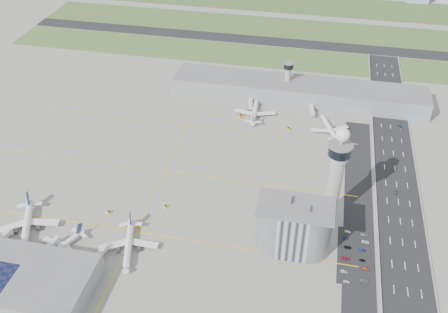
% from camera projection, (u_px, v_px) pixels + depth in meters
% --- Properties ---
extents(ground, '(1000.00, 1000.00, 0.00)m').
position_uv_depth(ground, '(212.00, 208.00, 313.82)').
color(ground, gray).
extents(grass_strip_0, '(480.00, 50.00, 0.08)m').
position_uv_depth(grass_strip_0, '(244.00, 54.00, 493.87)').
color(grass_strip_0, '#4F6B33').
rests_on(grass_strip_0, ground).
extents(grass_strip_1, '(480.00, 60.00, 0.08)m').
position_uv_depth(grass_strip_1, '(256.00, 26.00, 552.79)').
color(grass_strip_1, '#486530').
rests_on(grass_strip_1, ground).
extents(grass_strip_2, '(480.00, 70.00, 0.08)m').
position_uv_depth(grass_strip_2, '(266.00, 2.00, 615.63)').
color(grass_strip_2, '#405D2C').
rests_on(grass_strip_2, ground).
extents(runway, '(480.00, 22.00, 0.10)m').
position_uv_depth(runway, '(250.00, 40.00, 522.92)').
color(runway, black).
rests_on(runway, ground).
extents(highway, '(28.00, 500.00, 0.10)m').
position_uv_depth(highway, '(402.00, 235.00, 294.64)').
color(highway, black).
rests_on(highway, ground).
extents(barrier_left, '(0.60, 500.00, 1.20)m').
position_uv_depth(barrier_left, '(378.00, 231.00, 296.64)').
color(barrier_left, '#9E9E99').
rests_on(barrier_left, ground).
extents(barrier_right, '(0.60, 500.00, 1.20)m').
position_uv_depth(barrier_right, '(427.00, 238.00, 291.98)').
color(barrier_right, '#9E9E99').
rests_on(barrier_right, ground).
extents(landside_road, '(18.00, 260.00, 0.08)m').
position_uv_depth(landside_road, '(359.00, 241.00, 290.95)').
color(landside_road, black).
rests_on(landside_road, ground).
extents(parking_lot, '(20.00, 44.00, 0.10)m').
position_uv_depth(parking_lot, '(355.00, 256.00, 281.85)').
color(parking_lot, black).
rests_on(parking_lot, ground).
extents(taxiway_line_h_0, '(260.00, 0.60, 0.01)m').
position_uv_depth(taxiway_line_h_0, '(136.00, 232.00, 296.90)').
color(taxiway_line_h_0, yellow).
rests_on(taxiway_line_h_0, ground).
extents(taxiway_line_h_1, '(260.00, 0.60, 0.01)m').
position_uv_depth(taxiway_line_h_1, '(166.00, 171.00, 344.04)').
color(taxiway_line_h_1, yellow).
rests_on(taxiway_line_h_1, ground).
extents(taxiway_line_h_2, '(260.00, 0.60, 0.01)m').
position_uv_depth(taxiway_line_h_2, '(189.00, 125.00, 391.17)').
color(taxiway_line_h_2, yellow).
rests_on(taxiway_line_h_2, ground).
extents(taxiway_line_v, '(0.60, 260.00, 0.01)m').
position_uv_depth(taxiway_line_v, '(166.00, 171.00, 344.04)').
color(taxiway_line_v, yellow).
rests_on(taxiway_line_v, ground).
extents(control_tower, '(14.00, 14.00, 64.50)m').
position_uv_depth(control_tower, '(336.00, 171.00, 287.23)').
color(control_tower, '#ADAAA5').
rests_on(control_tower, ground).
extents(secondary_tower, '(8.60, 8.60, 31.90)m').
position_uv_depth(secondary_tower, '(288.00, 77.00, 415.45)').
color(secondary_tower, '#ADAAA5').
rests_on(secondary_tower, ground).
extents(admin_building, '(42.00, 24.00, 33.50)m').
position_uv_depth(admin_building, '(294.00, 227.00, 278.76)').
color(admin_building, '#B2B2B7').
rests_on(admin_building, ground).
extents(terminal_pier, '(210.00, 32.00, 15.80)m').
position_uv_depth(terminal_pier, '(298.00, 91.00, 418.71)').
color(terminal_pier, gray).
rests_on(terminal_pier, ground).
extents(near_terminal, '(84.00, 42.00, 13.00)m').
position_uv_depth(near_terminal, '(13.00, 279.00, 260.21)').
color(near_terminal, gray).
rests_on(near_terminal, ground).
extents(airplane_near_a, '(52.86, 56.23, 12.49)m').
position_uv_depth(airplane_near_a, '(26.00, 223.00, 294.41)').
color(airplane_near_a, white).
rests_on(airplane_near_a, ground).
extents(airplane_near_b, '(40.18, 42.80, 9.53)m').
position_uv_depth(airplane_near_b, '(59.00, 246.00, 281.65)').
color(airplane_near_b, white).
rests_on(airplane_near_b, ground).
extents(airplane_near_c, '(44.04, 48.21, 11.30)m').
position_uv_depth(airplane_near_c, '(128.00, 243.00, 282.21)').
color(airplane_near_c, white).
rests_on(airplane_near_c, ground).
extents(airplane_far_a, '(36.06, 41.60, 11.07)m').
position_uv_depth(airplane_far_a, '(255.00, 108.00, 400.39)').
color(airplane_far_a, white).
rests_on(airplane_far_a, ground).
extents(airplane_far_b, '(41.29, 44.35, 10.01)m').
position_uv_depth(airplane_far_b, '(330.00, 125.00, 381.27)').
color(airplane_far_b, white).
rests_on(airplane_far_b, ground).
extents(jet_bridge_near_1, '(5.39, 14.31, 5.70)m').
position_uv_depth(jet_bridge_near_1, '(43.00, 256.00, 278.01)').
color(jet_bridge_near_1, silver).
rests_on(jet_bridge_near_1, ground).
extents(jet_bridge_near_2, '(5.39, 14.31, 5.70)m').
position_uv_depth(jet_bridge_near_2, '(93.00, 264.00, 273.02)').
color(jet_bridge_near_2, silver).
rests_on(jet_bridge_near_2, ground).
extents(jet_bridge_far_0, '(5.39, 14.31, 5.70)m').
position_uv_depth(jet_bridge_far_0, '(250.00, 101.00, 415.48)').
color(jet_bridge_far_0, silver).
rests_on(jet_bridge_far_0, ground).
extents(jet_bridge_far_1, '(5.39, 14.31, 5.70)m').
position_uv_depth(jet_bridge_far_1, '(311.00, 107.00, 407.15)').
color(jet_bridge_far_1, silver).
rests_on(jet_bridge_far_1, ground).
extents(tug_0, '(2.62, 3.32, 1.71)m').
position_uv_depth(tug_0, '(39.00, 220.00, 303.71)').
color(tug_0, yellow).
rests_on(tug_0, ground).
extents(tug_1, '(2.96, 3.39, 1.65)m').
position_uv_depth(tug_1, '(109.00, 212.00, 309.65)').
color(tug_1, gold).
rests_on(tug_1, ground).
extents(tug_2, '(3.38, 3.35, 1.64)m').
position_uv_depth(tug_2, '(138.00, 226.00, 299.67)').
color(tug_2, yellow).
rests_on(tug_2, ground).
extents(tug_3, '(2.69, 3.23, 1.61)m').
position_uv_depth(tug_3, '(166.00, 206.00, 314.01)').
color(tug_3, yellow).
rests_on(tug_3, ground).
extents(tug_4, '(3.99, 4.12, 1.98)m').
position_uv_depth(tug_4, '(241.00, 116.00, 400.28)').
color(tug_4, orange).
rests_on(tug_4, ground).
extents(tug_5, '(3.51, 2.79, 1.80)m').
position_uv_depth(tug_5, '(288.00, 128.00, 385.31)').
color(tug_5, orange).
rests_on(tug_5, ground).
extents(car_lot_0, '(3.54, 1.55, 1.19)m').
position_uv_depth(car_lot_0, '(346.00, 281.00, 266.42)').
color(car_lot_0, silver).
rests_on(car_lot_0, ground).
extents(car_lot_1, '(3.89, 1.40, 1.28)m').
position_uv_depth(car_lot_1, '(344.00, 271.00, 271.97)').
color(car_lot_1, '#ABABAB').
rests_on(car_lot_1, ground).
extents(car_lot_2, '(4.84, 2.42, 1.32)m').
position_uv_depth(car_lot_2, '(345.00, 259.00, 279.31)').
color(car_lot_2, maroon).
rests_on(car_lot_2, ground).
extents(car_lot_3, '(4.22, 1.82, 1.21)m').
position_uv_depth(car_lot_3, '(348.00, 247.00, 286.24)').
color(car_lot_3, black).
rests_on(car_lot_3, ground).
extents(car_lot_4, '(3.34, 1.48, 1.12)m').
position_uv_depth(car_lot_4, '(346.00, 238.00, 292.01)').
color(car_lot_4, navy).
rests_on(car_lot_4, ground).
extents(car_lot_5, '(3.91, 1.93, 1.23)m').
position_uv_depth(car_lot_5, '(348.00, 232.00, 296.09)').
color(car_lot_5, silver).
rests_on(car_lot_5, ground).
extents(car_lot_6, '(4.61, 2.53, 1.22)m').
position_uv_depth(car_lot_6, '(364.00, 281.00, 266.70)').
color(car_lot_6, slate).
rests_on(car_lot_6, ground).
extents(car_lot_7, '(4.32, 1.84, 1.24)m').
position_uv_depth(car_lot_7, '(366.00, 268.00, 273.58)').
color(car_lot_7, '#B44424').
rests_on(car_lot_7, ground).
extents(car_lot_8, '(3.23, 1.31, 1.10)m').
position_uv_depth(car_lot_8, '(362.00, 260.00, 278.46)').
color(car_lot_8, black).
rests_on(car_lot_8, ground).
extents(car_lot_9, '(3.87, 1.56, 1.25)m').
position_uv_depth(car_lot_9, '(362.00, 250.00, 284.41)').
color(car_lot_9, navy).
rests_on(car_lot_9, ground).
extents(car_lot_10, '(4.55, 2.36, 1.22)m').
position_uv_depth(car_lot_10, '(365.00, 242.00, 289.54)').
color(car_lot_10, white).
rests_on(car_lot_10, ground).
extents(car_lot_11, '(4.58, 2.03, 1.31)m').
position_uv_depth(car_lot_11, '(364.00, 235.00, 294.16)').
color(car_lot_11, gray).
rests_on(car_lot_11, ground).
extents(car_hw_1, '(1.43, 3.49, 1.12)m').
position_uv_depth(car_hw_1, '(396.00, 192.00, 325.00)').
color(car_hw_1, black).
rests_on(car_hw_1, ground).
extents(car_hw_2, '(2.42, 4.66, 1.26)m').
position_uv_depth(car_hw_2, '(400.00, 127.00, 387.74)').
color(car_hw_2, '#214E83').
rests_on(car_hw_2, ground).
extents(car_hw_4, '(1.83, 3.47, 1.13)m').
position_uv_depth(car_hw_4, '(377.00, 88.00, 438.13)').
color(car_hw_4, gray).
rests_on(car_hw_4, ground).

